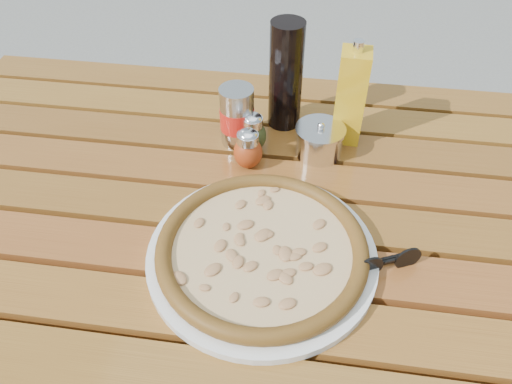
# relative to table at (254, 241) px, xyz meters

# --- Properties ---
(table) EXTENTS (1.40, 0.90, 0.75)m
(table) POSITION_rel_table_xyz_m (0.00, 0.00, 0.00)
(table) COLOR #371E0C
(table) RESTS_ON ground
(plate) EXTENTS (0.42, 0.42, 0.01)m
(plate) POSITION_rel_table_xyz_m (0.03, -0.10, 0.08)
(plate) COLOR white
(plate) RESTS_ON table
(pizza) EXTENTS (0.43, 0.43, 0.03)m
(pizza) POSITION_rel_table_xyz_m (0.03, -0.10, 0.10)
(pizza) COLOR beige
(pizza) RESTS_ON plate
(pepper_shaker) EXTENTS (0.07, 0.07, 0.08)m
(pepper_shaker) POSITION_rel_table_xyz_m (-0.03, 0.12, 0.11)
(pepper_shaker) COLOR #AF3C14
(pepper_shaker) RESTS_ON table
(oregano_shaker) EXTENTS (0.07, 0.07, 0.08)m
(oregano_shaker) POSITION_rel_table_xyz_m (-0.03, 0.17, 0.11)
(oregano_shaker) COLOR #353E18
(oregano_shaker) RESTS_ON table
(dark_bottle) EXTENTS (0.08, 0.08, 0.22)m
(dark_bottle) POSITION_rel_table_xyz_m (0.02, 0.27, 0.19)
(dark_bottle) COLOR black
(dark_bottle) RESTS_ON table
(soda_can) EXTENTS (0.09, 0.09, 0.12)m
(soda_can) POSITION_rel_table_xyz_m (-0.06, 0.19, 0.13)
(soda_can) COLOR silver
(soda_can) RESTS_ON table
(olive_oil_cruet) EXTENTS (0.06, 0.06, 0.21)m
(olive_oil_cruet) POSITION_rel_table_xyz_m (0.15, 0.23, 0.17)
(olive_oil_cruet) COLOR gold
(olive_oil_cruet) RESTS_ON table
(parmesan_tin) EXTENTS (0.12, 0.12, 0.07)m
(parmesan_tin) POSITION_rel_table_xyz_m (0.10, 0.18, 0.11)
(parmesan_tin) COLOR silver
(parmesan_tin) RESTS_ON table
(sunglasses) EXTENTS (0.11, 0.07, 0.04)m
(sunglasses) POSITION_rel_table_xyz_m (0.22, -0.09, 0.09)
(sunglasses) COLOR black
(sunglasses) RESTS_ON table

